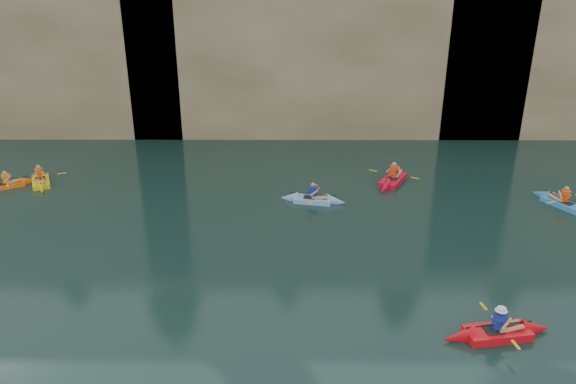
{
  "coord_description": "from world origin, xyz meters",
  "views": [
    {
      "loc": [
        -0.26,
        -12.13,
        10.66
      ],
      "look_at": [
        -0.35,
        5.96,
        3.0
      ],
      "focal_mm": 35.0,
      "sensor_mm": 36.0,
      "label": 1
    }
  ],
  "objects_px": {
    "kayaker_orange": "(7,185)",
    "kayaker_ltblue_near": "(313,199)",
    "main_kayaker": "(497,332)",
    "kayaker_red_far": "(393,179)"
  },
  "relations": [
    {
      "from": "kayaker_red_far",
      "to": "kayaker_orange",
      "type": "bearing_deg",
      "value": 120.16
    },
    {
      "from": "kayaker_ltblue_near",
      "to": "kayaker_red_far",
      "type": "bearing_deg",
      "value": 41.74
    },
    {
      "from": "kayaker_ltblue_near",
      "to": "kayaker_red_far",
      "type": "distance_m",
      "value": 4.87
    },
    {
      "from": "kayaker_orange",
      "to": "kayaker_red_far",
      "type": "bearing_deg",
      "value": -28.01
    },
    {
      "from": "kayaker_ltblue_near",
      "to": "main_kayaker",
      "type": "bearing_deg",
      "value": -51.67
    },
    {
      "from": "main_kayaker",
      "to": "kayaker_orange",
      "type": "distance_m",
      "value": 23.52
    },
    {
      "from": "kayaker_orange",
      "to": "kayaker_ltblue_near",
      "type": "bearing_deg",
      "value": -36.82
    },
    {
      "from": "kayaker_orange",
      "to": "kayaker_ltblue_near",
      "type": "distance_m",
      "value": 15.25
    },
    {
      "from": "main_kayaker",
      "to": "kayaker_orange",
      "type": "xyz_separation_m",
      "value": [
        -20.36,
        11.77,
        -0.04
      ]
    },
    {
      "from": "main_kayaker",
      "to": "kayaker_red_far",
      "type": "xyz_separation_m",
      "value": [
        -1.04,
        12.52,
        -0.01
      ]
    }
  ]
}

